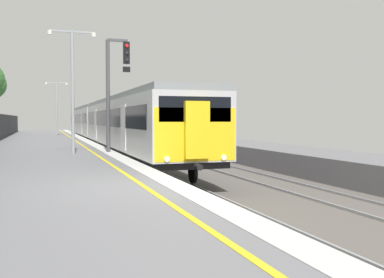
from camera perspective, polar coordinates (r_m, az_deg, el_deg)
The scene contains 5 objects.
ground at distance 11.22m, azimuth 9.06°, elevation -8.34°, with size 17.40×110.00×1.21m.
commuter_train_at_platform at distance 34.48m, azimuth -10.91°, elevation 2.11°, with size 2.83×42.34×3.81m.
signal_gantry at distance 20.73m, azimuth -9.96°, elevation 7.23°, with size 1.10×0.24×5.15m.
platform_lamp_mid at distance 19.77m, azimuth -15.03°, elevation 7.25°, with size 2.00×0.20×5.31m.
platform_lamp_far at distance 42.96m, azimuth -16.92°, elevation 4.40°, with size 2.00×0.20×4.95m.
Camera 1 is at (-2.47, -9.76, 1.51)m, focal length 41.72 mm.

